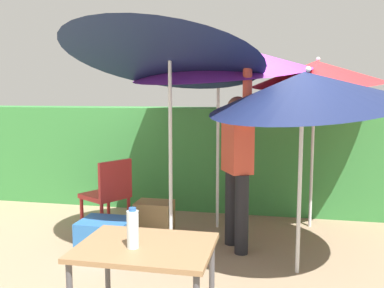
# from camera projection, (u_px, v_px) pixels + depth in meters

# --- Properties ---
(ground_plane) EXTENTS (24.00, 24.00, 0.00)m
(ground_plane) POSITION_uv_depth(u_px,v_px,m) (186.00, 255.00, 4.19)
(ground_plane) COLOR #9E8466
(hedge_row) EXTENTS (8.00, 0.70, 1.43)m
(hedge_row) POSITION_uv_depth(u_px,v_px,m) (214.00, 158.00, 5.93)
(hedge_row) COLOR #38843D
(hedge_row) RESTS_ON ground_plane
(umbrella_rainbow) EXTENTS (2.12, 2.12, 2.41)m
(umbrella_rainbow) POSITION_uv_depth(u_px,v_px,m) (220.00, 58.00, 4.81)
(umbrella_rainbow) COLOR silver
(umbrella_rainbow) RESTS_ON ground_plane
(umbrella_orange) EXTENTS (1.55, 1.56, 2.12)m
(umbrella_orange) POSITION_uv_depth(u_px,v_px,m) (316.00, 73.00, 4.86)
(umbrella_orange) COLOR silver
(umbrella_orange) RESTS_ON ground_plane
(umbrella_yellow) EXTENTS (2.01, 1.98, 2.61)m
(umbrella_yellow) POSITION_uv_depth(u_px,v_px,m) (166.00, 43.00, 3.95)
(umbrella_yellow) COLOR silver
(umbrella_yellow) RESTS_ON ground_plane
(umbrella_navy) EXTENTS (1.74, 1.73, 2.00)m
(umbrella_navy) POSITION_uv_depth(u_px,v_px,m) (305.00, 89.00, 3.57)
(umbrella_navy) COLOR silver
(umbrella_navy) RESTS_ON ground_plane
(person_vendor) EXTENTS (0.36, 0.53, 1.88)m
(person_vendor) POSITION_uv_depth(u_px,v_px,m) (237.00, 161.00, 4.25)
(person_vendor) COLOR black
(person_vendor) RESTS_ON ground_plane
(chair_plastic) EXTENTS (0.60, 0.60, 0.89)m
(chair_plastic) POSITION_uv_depth(u_px,v_px,m) (109.00, 192.00, 4.69)
(chair_plastic) COLOR #B72D2D
(chair_plastic) RESTS_ON ground_plane
(cooler_box) EXTENTS (0.50, 0.42, 0.37)m
(cooler_box) POSITION_uv_depth(u_px,v_px,m) (106.00, 238.00, 4.17)
(cooler_box) COLOR #2D6BB7
(cooler_box) RESTS_ON ground_plane
(crate_cardboard) EXTENTS (0.42, 0.31, 0.40)m
(crate_cardboard) POSITION_uv_depth(u_px,v_px,m) (154.00, 219.00, 4.75)
(crate_cardboard) COLOR #9E7A4C
(crate_cardboard) RESTS_ON ground_plane
(folding_table) EXTENTS (0.80, 0.60, 0.73)m
(folding_table) POSITION_uv_depth(u_px,v_px,m) (146.00, 259.00, 2.47)
(folding_table) COLOR #4C4C51
(folding_table) RESTS_ON ground_plane
(bottle_water) EXTENTS (0.07, 0.07, 0.24)m
(bottle_water) POSITION_uv_depth(u_px,v_px,m) (133.00, 229.00, 2.39)
(bottle_water) COLOR silver
(bottle_water) RESTS_ON folding_table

